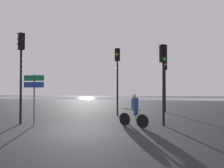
{
  "coord_description": "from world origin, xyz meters",
  "views": [
    {
      "loc": [
        3.71,
        -8.82,
        1.79
      ],
      "look_at": [
        0.5,
        5.0,
        2.2
      ],
      "focal_mm": 35.0,
      "sensor_mm": 36.0,
      "label": 1
    }
  ],
  "objects_px": {
    "traffic_light_near_left": "(21,61)",
    "traffic_light_center": "(117,69)",
    "traffic_light_far_right": "(165,75)",
    "cyclist": "(134,110)",
    "traffic_light_near_right": "(163,69)",
    "direction_sign_post": "(34,90)"
  },
  "relations": [
    {
      "from": "traffic_light_near_right",
      "to": "direction_sign_post",
      "type": "relative_size",
      "value": 1.58
    },
    {
      "from": "traffic_light_far_right",
      "to": "traffic_light_near_left",
      "type": "xyz_separation_m",
      "value": [
        -7.61,
        -8.05,
        0.33
      ]
    },
    {
      "from": "traffic_light_center",
      "to": "traffic_light_near_left",
      "type": "bearing_deg",
      "value": 56.52
    },
    {
      "from": "traffic_light_near_right",
      "to": "traffic_light_far_right",
      "type": "relative_size",
      "value": 0.94
    },
    {
      "from": "traffic_light_center",
      "to": "traffic_light_far_right",
      "type": "bearing_deg",
      "value": -129.42
    },
    {
      "from": "traffic_light_near_left",
      "to": "traffic_light_center",
      "type": "distance_m",
      "value": 6.53
    },
    {
      "from": "traffic_light_far_right",
      "to": "traffic_light_center",
      "type": "distance_m",
      "value": 4.57
    },
    {
      "from": "cyclist",
      "to": "direction_sign_post",
      "type": "bearing_deg",
      "value": 125.89
    },
    {
      "from": "traffic_light_near_left",
      "to": "cyclist",
      "type": "height_order",
      "value": "traffic_light_near_left"
    },
    {
      "from": "traffic_light_near_right",
      "to": "traffic_light_center",
      "type": "relative_size",
      "value": 0.86
    },
    {
      "from": "direction_sign_post",
      "to": "cyclist",
      "type": "bearing_deg",
      "value": -173.86
    },
    {
      "from": "traffic_light_near_right",
      "to": "traffic_light_center",
      "type": "bearing_deg",
      "value": -76.98
    },
    {
      "from": "traffic_light_far_right",
      "to": "cyclist",
      "type": "distance_m",
      "value": 8.17
    },
    {
      "from": "traffic_light_center",
      "to": "cyclist",
      "type": "relative_size",
      "value": 2.96
    },
    {
      "from": "traffic_light_far_right",
      "to": "cyclist",
      "type": "height_order",
      "value": "traffic_light_far_right"
    },
    {
      "from": "traffic_light_near_left",
      "to": "traffic_light_center",
      "type": "xyz_separation_m",
      "value": [
        4.28,
        4.93,
        -0.05
      ]
    },
    {
      "from": "traffic_light_far_right",
      "to": "direction_sign_post",
      "type": "distance_m",
      "value": 10.76
    },
    {
      "from": "traffic_light_near_right",
      "to": "direction_sign_post",
      "type": "height_order",
      "value": "traffic_light_near_right"
    },
    {
      "from": "traffic_light_center",
      "to": "direction_sign_post",
      "type": "relative_size",
      "value": 1.84
    },
    {
      "from": "direction_sign_post",
      "to": "traffic_light_far_right",
      "type": "bearing_deg",
      "value": -130.01
    },
    {
      "from": "traffic_light_near_left",
      "to": "traffic_light_center",
      "type": "height_order",
      "value": "traffic_light_near_left"
    },
    {
      "from": "traffic_light_center",
      "to": "direction_sign_post",
      "type": "height_order",
      "value": "traffic_light_center"
    }
  ]
}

